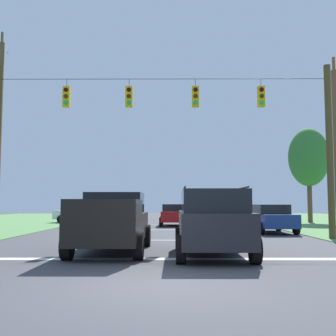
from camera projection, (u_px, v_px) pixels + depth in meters
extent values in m
plane|color=#3D3D42|center=(154.00, 285.00, 7.98)|extent=(120.00, 120.00, 0.00)
cube|color=white|center=(159.00, 259.00, 11.75)|extent=(13.21, 0.45, 0.01)
cube|color=white|center=(163.00, 240.00, 17.73)|extent=(2.50, 0.15, 0.01)
cube|color=white|center=(165.00, 230.00, 24.64)|extent=(2.50, 0.15, 0.01)
cube|color=white|center=(166.00, 225.00, 30.32)|extent=(2.50, 0.15, 0.01)
cylinder|color=#4D4123|center=(330.00, 151.00, 18.53)|extent=(0.30, 0.30, 7.90)
cylinder|color=black|center=(163.00, 79.00, 18.86)|extent=(15.03, 0.02, 0.02)
cylinder|color=black|center=(67.00, 83.00, 18.87)|extent=(0.02, 0.02, 0.36)
cube|color=yellow|center=(66.00, 97.00, 18.81)|extent=(0.32, 0.24, 0.95)
cylinder|color=#310503|center=(66.00, 90.00, 18.70)|extent=(0.20, 0.04, 0.20)
cylinder|color=#352203|center=(66.00, 96.00, 18.67)|extent=(0.20, 0.04, 0.20)
cylinder|color=green|center=(66.00, 103.00, 18.64)|extent=(0.20, 0.04, 0.20)
cylinder|color=black|center=(129.00, 83.00, 18.85)|extent=(0.02, 0.02, 0.36)
cube|color=yellow|center=(129.00, 97.00, 18.79)|extent=(0.32, 0.24, 0.95)
cylinder|color=#310503|center=(129.00, 90.00, 18.68)|extent=(0.20, 0.04, 0.20)
cylinder|color=#352203|center=(129.00, 96.00, 18.65)|extent=(0.20, 0.04, 0.20)
cylinder|color=green|center=(129.00, 103.00, 18.63)|extent=(0.20, 0.04, 0.20)
cylinder|color=black|center=(195.00, 83.00, 18.83)|extent=(0.02, 0.02, 0.36)
cube|color=yellow|center=(195.00, 97.00, 18.78)|extent=(0.32, 0.24, 0.95)
cylinder|color=#310503|center=(196.00, 90.00, 18.66)|extent=(0.20, 0.04, 0.20)
cylinder|color=#352203|center=(196.00, 96.00, 18.64)|extent=(0.20, 0.04, 0.20)
cylinder|color=green|center=(196.00, 103.00, 18.61)|extent=(0.20, 0.04, 0.20)
cylinder|color=black|center=(261.00, 83.00, 18.82)|extent=(0.02, 0.02, 0.36)
cube|color=yellow|center=(261.00, 97.00, 18.76)|extent=(0.32, 0.24, 0.95)
cylinder|color=#310503|center=(262.00, 89.00, 18.65)|extent=(0.20, 0.04, 0.20)
cylinder|color=#352203|center=(262.00, 96.00, 18.62)|extent=(0.20, 0.04, 0.20)
cylinder|color=green|center=(262.00, 102.00, 18.60)|extent=(0.20, 0.04, 0.20)
cube|color=black|center=(112.00, 227.00, 13.43)|extent=(2.03, 5.41, 0.85)
cube|color=black|center=(115.00, 203.00, 14.14)|extent=(1.86, 1.91, 0.70)
cube|color=black|center=(74.00, 207.00, 12.15)|extent=(0.11, 2.38, 0.45)
cube|color=black|center=(138.00, 207.00, 12.13)|extent=(0.11, 2.38, 0.45)
cube|color=black|center=(98.00, 208.00, 10.84)|extent=(1.96, 0.11, 0.45)
cylinder|color=black|center=(93.00, 235.00, 15.23)|extent=(0.28, 0.80, 0.80)
cylinder|color=black|center=(146.00, 235.00, 15.21)|extent=(0.28, 0.80, 0.80)
cylinder|color=black|center=(67.00, 246.00, 11.57)|extent=(0.28, 0.80, 0.80)
cylinder|color=black|center=(138.00, 246.00, 11.55)|extent=(0.28, 0.80, 0.80)
cube|color=black|center=(212.00, 227.00, 12.48)|extent=(1.99, 4.82, 0.95)
cube|color=black|center=(212.00, 201.00, 12.40)|extent=(1.83, 3.21, 0.65)
cylinder|color=black|center=(184.00, 189.00, 12.44)|extent=(0.07, 2.72, 0.05)
cylinder|color=black|center=(240.00, 189.00, 12.42)|extent=(0.07, 2.72, 0.05)
cylinder|color=black|center=(179.00, 239.00, 14.08)|extent=(0.27, 0.76, 0.76)
cylinder|color=black|center=(236.00, 239.00, 14.05)|extent=(0.27, 0.76, 0.76)
cylinder|color=black|center=(181.00, 249.00, 10.83)|extent=(0.27, 0.76, 0.76)
cylinder|color=black|center=(255.00, 249.00, 10.80)|extent=(0.27, 0.76, 0.76)
cube|color=silver|center=(82.00, 215.00, 33.61)|extent=(4.41, 2.09, 0.70)
cube|color=black|center=(82.00, 207.00, 33.67)|extent=(2.21, 1.76, 0.50)
cylinder|color=black|center=(61.00, 219.00, 32.80)|extent=(0.65, 0.26, 0.64)
cylinder|color=black|center=(68.00, 218.00, 34.58)|extent=(0.65, 0.26, 0.64)
cylinder|color=black|center=(96.00, 219.00, 32.59)|extent=(0.65, 0.26, 0.64)
cylinder|color=black|center=(101.00, 218.00, 34.37)|extent=(0.65, 0.26, 0.64)
cube|color=navy|center=(270.00, 220.00, 22.27)|extent=(2.05, 4.40, 0.70)
cube|color=black|center=(270.00, 209.00, 22.32)|extent=(1.74, 2.19, 0.50)
cylinder|color=black|center=(296.00, 228.00, 20.88)|extent=(0.26, 0.65, 0.64)
cylinder|color=black|center=(261.00, 228.00, 20.78)|extent=(0.26, 0.65, 0.64)
cylinder|color=black|center=(278.00, 225.00, 23.70)|extent=(0.26, 0.65, 0.64)
cylinder|color=black|center=(247.00, 225.00, 23.61)|extent=(0.26, 0.65, 0.64)
cube|color=maroon|center=(174.00, 216.00, 29.25)|extent=(1.81, 4.30, 0.70)
cube|color=black|center=(174.00, 208.00, 29.30)|extent=(1.62, 2.10, 0.50)
cylinder|color=black|center=(187.00, 222.00, 27.80)|extent=(0.22, 0.64, 0.64)
cylinder|color=black|center=(161.00, 222.00, 27.81)|extent=(0.22, 0.64, 0.64)
cylinder|color=black|center=(186.00, 220.00, 30.62)|extent=(0.22, 0.64, 0.64)
cylinder|color=black|center=(162.00, 220.00, 30.64)|extent=(0.22, 0.64, 0.64)
cube|color=brown|center=(334.00, 78.00, 21.84)|extent=(0.12, 0.12, 2.22)
cylinder|color=#B2B7BC|center=(328.00, 80.00, 22.74)|extent=(0.08, 0.08, 0.12)
cube|color=brown|center=(2.00, 50.00, 22.92)|extent=(0.12, 0.12, 2.01)
cylinder|color=#B2B7BC|center=(8.00, 53.00, 23.73)|extent=(0.08, 0.08, 0.12)
cylinder|color=brown|center=(310.00, 198.00, 34.04)|extent=(0.39, 0.39, 4.08)
ellipsoid|color=#327433|center=(309.00, 157.00, 34.33)|extent=(3.31, 3.31, 4.87)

